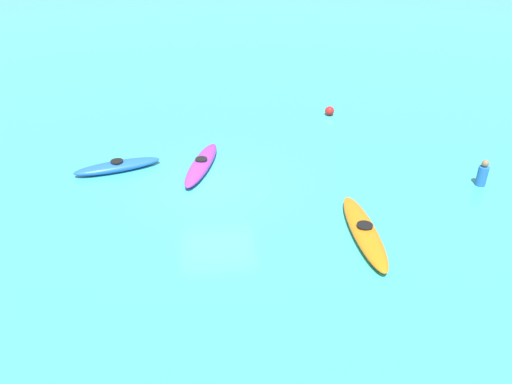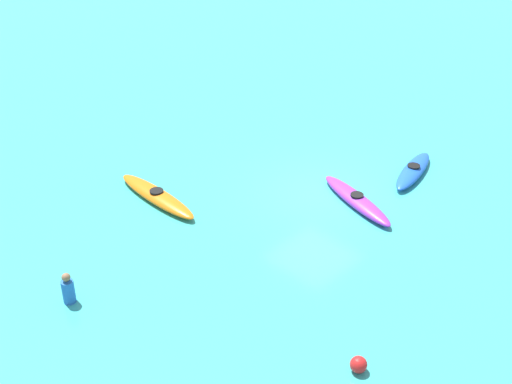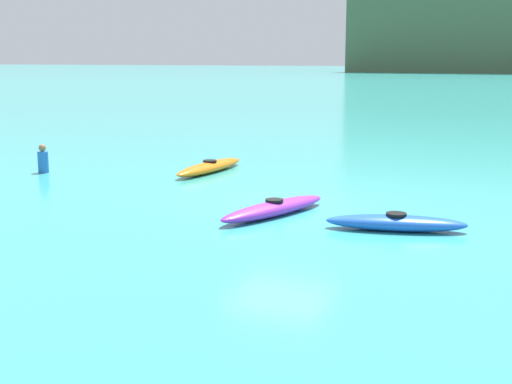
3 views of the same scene
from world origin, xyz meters
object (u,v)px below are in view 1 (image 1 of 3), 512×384
Objects in this scene: kayak_blue at (118,166)px; kayak_orange at (364,231)px; buoy_red at (330,111)px; person_near_shore at (482,174)px; kayak_purple at (202,164)px.

kayak_orange is (-6.99, 4.82, -0.00)m from kayak_blue.
person_near_shore reaches higher than buoy_red.
person_near_shore is at bearing 115.57° from buoy_red.
person_near_shore is at bearing -153.77° from kayak_orange.
kayak_blue is at bearing -34.59° from kayak_orange.
kayak_blue is 3.33× the size of person_near_shore.
kayak_purple is at bearing 175.70° from kayak_blue.
kayak_orange is 9.21× the size of buoy_red.
kayak_purple is 6.22m from kayak_orange.
kayak_purple is at bearing 37.61° from buoy_red.
kayak_purple is at bearing -47.78° from kayak_orange.
person_near_shore is (-4.60, -2.27, 0.22)m from kayak_orange.
kayak_purple is 8.65× the size of buoy_red.
person_near_shore is at bearing 167.60° from kayak_blue.
person_near_shore reaches higher than kayak_orange.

